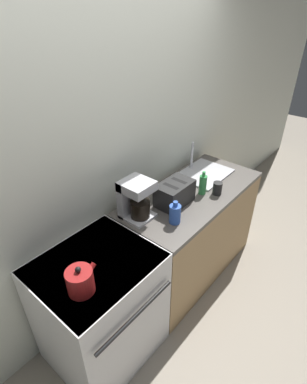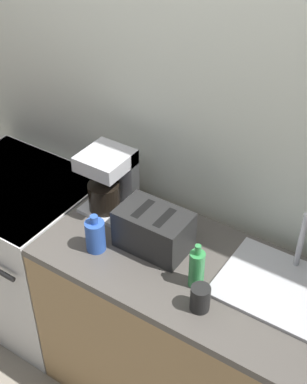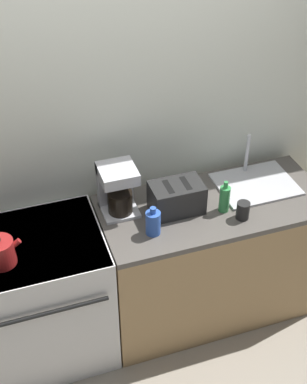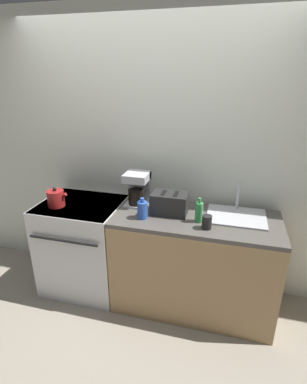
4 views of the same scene
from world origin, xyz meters
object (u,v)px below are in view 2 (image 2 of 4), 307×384
Objects in this scene: stove at (25,248)px; coffee_maker at (110,179)px; cup_black at (200,298)px; bottle_blue at (95,235)px; bottle_green at (197,268)px; toaster at (154,230)px.

stove is 0.80m from coffee_maker.
coffee_maker is 0.74m from cup_black.
bottle_blue reaches higher than stove.
cup_black is (0.53, -0.04, -0.02)m from bottle_blue.
coffee_maker reaches higher than cup_black.
bottle_green is 1.90× the size of cup_black.
bottle_green is (0.26, -0.09, -0.01)m from toaster.
cup_black is (0.07, -0.10, -0.03)m from bottle_green.
bottle_green reaches higher than cup_black.
toaster is (0.84, 0.01, 0.53)m from stove.
stove is at bearing -179.10° from toaster.
coffee_maker is 0.31m from bottle_blue.
bottle_green reaches higher than bottle_blue.
bottle_green is at bearing -4.19° from stove.
bottle_blue is (0.13, -0.27, -0.08)m from coffee_maker.
coffee_maker is 2.79× the size of cup_black.
bottle_blue is at bearing -172.99° from bottle_green.
stove is 0.84m from bottle_blue.
bottle_blue is (-0.20, -0.15, -0.02)m from toaster.
coffee_maker reaches higher than stove.
cup_black reaches higher than stove.
toaster is 0.39m from cup_black.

